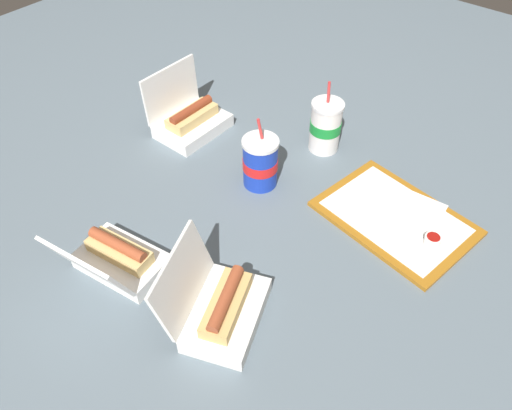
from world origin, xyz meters
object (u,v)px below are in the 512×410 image
clamshell_hotdog_right (117,259)px  ketchup_cup (432,240)px  plastic_fork (379,234)px  clamshell_hotdog_left (190,119)px  soda_cup_corner (325,126)px  clamshell_hotdog_front (221,307)px  soda_cup_back (260,162)px  food_tray (395,218)px

clamshell_hotdog_right → ketchup_cup: bearing=-135.3°
plastic_fork → clamshell_hotdog_left: clamshell_hotdog_left is taller
clamshell_hotdog_right → soda_cup_corner: soda_cup_corner is taller
ketchup_cup → clamshell_hotdog_front: clamshell_hotdog_front is taller
plastic_fork → clamshell_hotdog_front: bearing=68.8°
clamshell_hotdog_left → soda_cup_back: bearing=170.8°
plastic_fork → clamshell_hotdog_right: clamshell_hotdog_right is taller
plastic_fork → clamshell_hotdog_right: bearing=46.4°
clamshell_hotdog_left → clamshell_hotdog_front: size_ratio=0.80×
clamshell_hotdog_left → clamshell_hotdog_front: (-0.53, 0.44, -0.00)m
ketchup_cup → soda_cup_corner: (0.42, -0.16, 0.05)m
ketchup_cup → clamshell_hotdog_right: bearing=44.7°
food_tray → clamshell_hotdog_right: size_ratio=1.80×
soda_cup_corner → plastic_fork: bearing=145.1°
clamshell_hotdog_front → clamshell_hotdog_left: bearing=-39.9°
clamshell_hotdog_right → clamshell_hotdog_left: 0.56m
food_tray → soda_cup_back: soda_cup_back is taller
plastic_fork → soda_cup_corner: bearing=-36.9°
soda_cup_back → soda_cup_corner: soda_cup_corner is taller
food_tray → ketchup_cup: size_ratio=10.18×
clamshell_hotdog_left → soda_cup_corner: (-0.37, -0.19, 0.04)m
clamshell_hotdog_left → clamshell_hotdog_right: bearing=117.4°
food_tray → soda_cup_back: size_ratio=1.99×
soda_cup_corner → clamshell_hotdog_front: bearing=104.4°
plastic_fork → soda_cup_back: (0.35, 0.03, 0.06)m
clamshell_hotdog_right → soda_cup_corner: 0.69m
clamshell_hotdog_left → soda_cup_back: soda_cup_back is taller
clamshell_hotdog_right → soda_cup_back: bearing=-98.0°
plastic_fork → soda_cup_corner: (0.30, -0.21, 0.06)m
ketchup_cup → clamshell_hotdog_left: bearing=2.1°
clamshell_hotdog_front → clamshell_hotdog_right: bearing=11.2°
ketchup_cup → soda_cup_corner: 0.45m
plastic_fork → clamshell_hotdog_front: (0.14, 0.41, 0.03)m
clamshell_hotdog_right → clamshell_hotdog_left: size_ratio=1.08×
clamshell_hotdog_left → soda_cup_back: size_ratio=1.02×
food_tray → soda_cup_corner: soda_cup_corner is taller
clamshell_hotdog_right → clamshell_hotdog_front: (-0.27, -0.05, 0.00)m
clamshell_hotdog_left → soda_cup_corner: bearing=-152.9°
soda_cup_back → plastic_fork: bearing=-175.8°
plastic_fork → clamshell_hotdog_front: 0.44m
food_tray → clamshell_hotdog_front: 0.52m
clamshell_hotdog_left → soda_cup_corner: soda_cup_corner is taller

